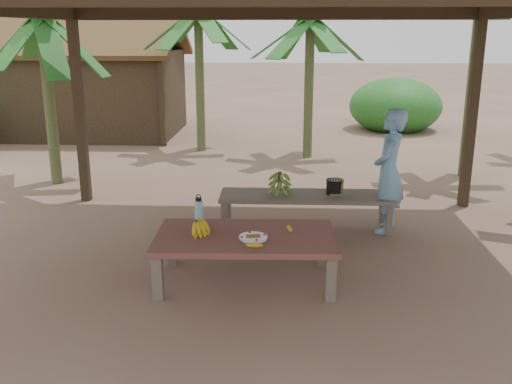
# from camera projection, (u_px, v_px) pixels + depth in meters

# --- Properties ---
(ground) EXTENTS (80.00, 80.00, 0.00)m
(ground) POSITION_uv_depth(u_px,v_px,m) (267.00, 263.00, 6.28)
(ground) COLOR brown
(ground) RESTS_ON ground
(work_table) EXTENTS (1.83, 1.06, 0.50)m
(work_table) POSITION_uv_depth(u_px,v_px,m) (245.00, 241.00, 5.73)
(work_table) COLOR brown
(work_table) RESTS_ON ground
(bench) EXTENTS (2.20, 0.61, 0.45)m
(bench) POSITION_uv_depth(u_px,v_px,m) (306.00, 198.00, 7.31)
(bench) COLOR brown
(bench) RESTS_ON ground
(ripe_banana_bunch) EXTENTS (0.31, 0.28, 0.16)m
(ripe_banana_bunch) POSITION_uv_depth(u_px,v_px,m) (196.00, 226.00, 5.72)
(ripe_banana_bunch) COLOR yellow
(ripe_banana_bunch) RESTS_ON work_table
(plate) EXTENTS (0.28, 0.28, 0.04)m
(plate) POSITION_uv_depth(u_px,v_px,m) (253.00, 238.00, 5.59)
(plate) COLOR white
(plate) RESTS_ON work_table
(loose_banana_front) EXTENTS (0.18, 0.10, 0.04)m
(loose_banana_front) POSITION_uv_depth(u_px,v_px,m) (255.00, 245.00, 5.37)
(loose_banana_front) COLOR yellow
(loose_banana_front) RESTS_ON work_table
(loose_banana_side) EXTENTS (0.09, 0.14, 0.04)m
(loose_banana_side) POSITION_uv_depth(u_px,v_px,m) (290.00, 229.00, 5.83)
(loose_banana_side) COLOR yellow
(loose_banana_side) RESTS_ON work_table
(water_flask) EXTENTS (0.09, 0.09, 0.32)m
(water_flask) POSITION_uv_depth(u_px,v_px,m) (199.00, 211.00, 6.02)
(water_flask) COLOR #3CABBC
(water_flask) RESTS_ON work_table
(green_banana_stalk) EXTENTS (0.27, 0.27, 0.31)m
(green_banana_stalk) POSITION_uv_depth(u_px,v_px,m) (280.00, 183.00, 7.27)
(green_banana_stalk) COLOR #598C2D
(green_banana_stalk) RESTS_ON bench
(cooking_pot) EXTENTS (0.22, 0.22, 0.18)m
(cooking_pot) POSITION_uv_depth(u_px,v_px,m) (335.00, 187.00, 7.29)
(cooking_pot) COLOR black
(cooking_pot) RESTS_ON bench
(skewer_rack) EXTENTS (0.18, 0.08, 0.24)m
(skewer_rack) POSITION_uv_depth(u_px,v_px,m) (337.00, 187.00, 7.20)
(skewer_rack) COLOR #A57F47
(skewer_rack) RESTS_ON bench
(woman) EXTENTS (0.55, 0.67, 1.57)m
(woman) POSITION_uv_depth(u_px,v_px,m) (389.00, 171.00, 7.10)
(woman) COLOR #679AC3
(woman) RESTS_ON ground
(hut) EXTENTS (4.40, 3.43, 2.85)m
(hut) POSITION_uv_depth(u_px,v_px,m) (93.00, 89.00, 13.88)
(hut) COLOR black
(hut) RESTS_ON ground
(banana_plant_n) EXTENTS (1.80, 1.80, 2.94)m
(banana_plant_n) POSITION_uv_depth(u_px,v_px,m) (310.00, 31.00, 10.88)
(banana_plant_n) COLOR #596638
(banana_plant_n) RESTS_ON ground
(banana_plant_nw) EXTENTS (1.80, 1.80, 3.12)m
(banana_plant_nw) POSITION_uv_depth(u_px,v_px,m) (198.00, 22.00, 11.46)
(banana_plant_nw) COLOR #596638
(banana_plant_nw) RESTS_ON ground
(banana_plant_w) EXTENTS (1.80, 1.80, 2.88)m
(banana_plant_w) POSITION_uv_depth(u_px,v_px,m) (43.00, 35.00, 8.94)
(banana_plant_w) COLOR #596638
(banana_plant_w) RESTS_ON ground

